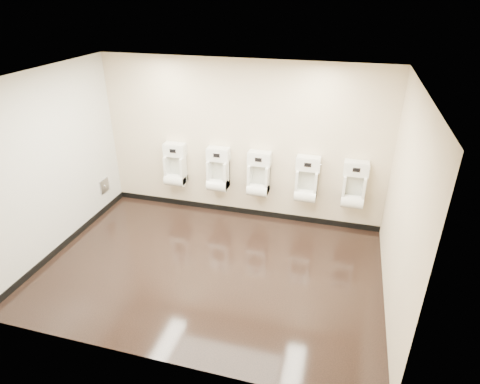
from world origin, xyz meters
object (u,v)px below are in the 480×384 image
object	(u,v)px
urinal_0	(175,168)
urinal_1	(218,173)
urinal_3	(307,183)
urinal_2	(259,177)
urinal_4	(354,188)
access_panel	(104,186)

from	to	relation	value
urinal_0	urinal_1	size ratio (longest dim) A/B	1.00
urinal_1	urinal_3	size ratio (longest dim) A/B	1.00
urinal_2	urinal_4	xyz separation A→B (m)	(1.61, 0.00, 0.00)
access_panel	urinal_2	size ratio (longest dim) A/B	0.32
access_panel	urinal_2	world-z (taller)	urinal_2
urinal_1	urinal_2	bearing A→B (deg)	0.00
urinal_0	urinal_2	distance (m)	1.56
urinal_1	urinal_4	xyz separation A→B (m)	(2.35, 0.00, 0.00)
urinal_1	urinal_2	distance (m)	0.74
urinal_1	urinal_2	world-z (taller)	same
urinal_4	urinal_0	bearing A→B (deg)	180.00
access_panel	urinal_0	distance (m)	1.38
access_panel	urinal_3	bearing A→B (deg)	6.42
access_panel	urinal_4	bearing A→B (deg)	5.31
access_panel	urinal_3	world-z (taller)	urinal_3
urinal_3	urinal_2	bearing A→B (deg)	180.00
urinal_0	urinal_2	size ratio (longest dim) A/B	1.00
access_panel	urinal_3	size ratio (longest dim) A/B	0.32
urinal_0	urinal_3	world-z (taller)	same
access_panel	urinal_0	bearing A→B (deg)	17.97
access_panel	urinal_3	distance (m)	3.71
urinal_2	urinal_4	world-z (taller)	same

